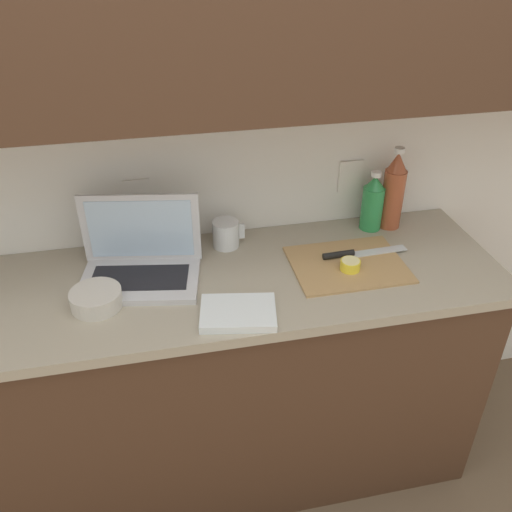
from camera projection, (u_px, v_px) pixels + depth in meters
name	position (u px, v px, depth m)	size (l,w,h in m)	color
ground_plane	(208.00, 464.00, 2.23)	(12.00, 12.00, 0.00)	brown
wall_back	(171.00, 60.00, 1.57)	(5.20, 0.38, 2.60)	white
counter_unit	(196.00, 382.00, 1.97)	(2.04, 0.59, 0.92)	#472D1E
laptop	(140.00, 259.00, 1.73)	(0.41, 0.30, 0.26)	silver
cutting_board	(348.00, 264.00, 1.81)	(0.37, 0.29, 0.01)	tan
knife	(350.00, 254.00, 1.84)	(0.30, 0.04, 0.02)	silver
lemon_half_cut	(350.00, 265.00, 1.77)	(0.07, 0.07, 0.04)	yellow
bottle_green_soda	(373.00, 203.00, 1.97)	(0.08, 0.08, 0.23)	#2D934C
bottle_oil_tall	(393.00, 191.00, 1.96)	(0.08, 0.08, 0.31)	#A34C2D
measuring_cup	(226.00, 234.00, 1.89)	(0.11, 0.09, 0.10)	silver
bowl_white	(96.00, 299.00, 1.61)	(0.15, 0.15, 0.05)	beige
dish_towel	(238.00, 313.00, 1.58)	(0.22, 0.16, 0.02)	white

